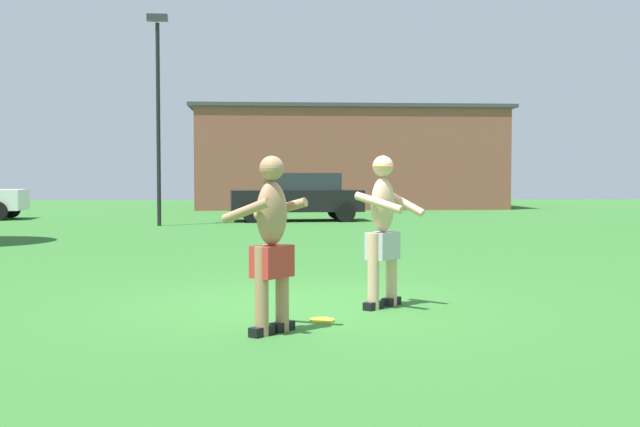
# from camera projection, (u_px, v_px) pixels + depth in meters

# --- Properties ---
(ground_plane) EXTENTS (80.00, 80.00, 0.00)m
(ground_plane) POSITION_uv_depth(u_px,v_px,m) (307.00, 304.00, 9.26)
(ground_plane) COLOR #2D6628
(player_near) EXTENTS (0.84, 0.78, 1.68)m
(player_near) POSITION_uv_depth(u_px,v_px,m) (271.00, 240.00, 7.52)
(player_near) COLOR black
(player_near) RESTS_ON ground_plane
(player_in_gray) EXTENTS (0.83, 0.78, 1.73)m
(player_in_gray) POSITION_uv_depth(u_px,v_px,m) (383.00, 223.00, 9.01)
(player_in_gray) COLOR black
(player_in_gray) RESTS_ON ground_plane
(frisbee) EXTENTS (0.26, 0.26, 0.03)m
(frisbee) POSITION_uv_depth(u_px,v_px,m) (322.00, 320.00, 8.18)
(frisbee) COLOR yellow
(frisbee) RESTS_ON ground_plane
(car_black_near_post) EXTENTS (4.41, 2.25, 1.58)m
(car_black_near_post) POSITION_uv_depth(u_px,v_px,m) (298.00, 196.00, 26.36)
(car_black_near_post) COLOR black
(car_black_near_post) RESTS_ON ground_plane
(lamp_post) EXTENTS (0.60, 0.24, 6.24)m
(lamp_post) POSITION_uv_depth(u_px,v_px,m) (158.00, 98.00, 23.59)
(lamp_post) COLOR black
(lamp_post) RESTS_ON ground_plane
(outbuilding_behind_lot) EXTENTS (14.27, 4.85, 4.61)m
(outbuilding_behind_lot) POSITION_uv_depth(u_px,v_px,m) (349.00, 158.00, 36.56)
(outbuilding_behind_lot) COLOR brown
(outbuilding_behind_lot) RESTS_ON ground_plane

